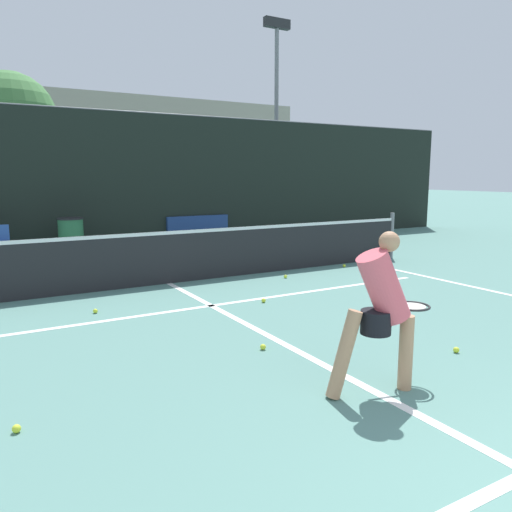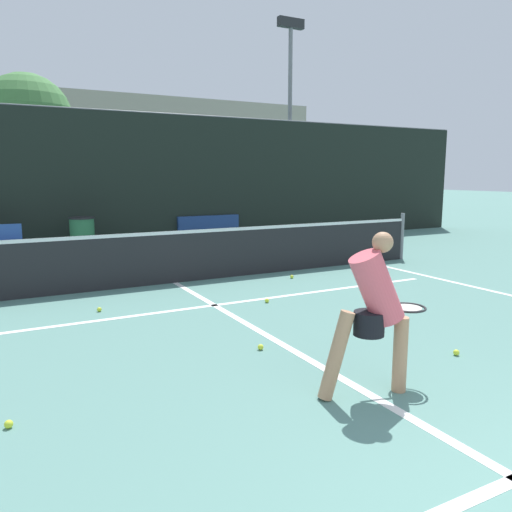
# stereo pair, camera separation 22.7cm
# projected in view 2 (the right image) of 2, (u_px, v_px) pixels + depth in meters

# --- Properties ---
(court_service_line) EXTENTS (8.25, 0.10, 0.01)m
(court_service_line) POSITION_uv_depth(u_px,v_px,m) (214.00, 305.00, 7.50)
(court_service_line) COLOR white
(court_service_line) RESTS_ON ground
(court_center_mark) EXTENTS (0.10, 6.72, 0.01)m
(court_center_mark) POSITION_uv_depth(u_px,v_px,m) (265.00, 334.00, 6.14)
(court_center_mark) COLOR white
(court_center_mark) RESTS_ON ground
(court_sideline_right) EXTENTS (0.10, 7.72, 0.01)m
(court_sideline_right) POSITION_uv_depth(u_px,v_px,m) (503.00, 294.00, 8.24)
(court_sideline_right) COLOR white
(court_sideline_right) RESTS_ON ground
(net) EXTENTS (11.09, 0.09, 1.07)m
(net) POSITION_uv_depth(u_px,v_px,m) (174.00, 255.00, 8.99)
(net) COLOR slate
(net) RESTS_ON ground
(fence_back) EXTENTS (24.00, 0.06, 3.56)m
(fence_back) POSITION_uv_depth(u_px,v_px,m) (114.00, 181.00, 12.82)
(fence_back) COLOR black
(fence_back) RESTS_ON ground
(player_practicing) EXTENTS (1.22, 0.49, 1.47)m
(player_practicing) POSITION_uv_depth(u_px,v_px,m) (374.00, 308.00, 4.35)
(player_practicing) COLOR tan
(player_practicing) RESTS_ON ground
(tennis_ball_scattered_3) EXTENTS (0.07, 0.07, 0.07)m
(tennis_ball_scattered_3) POSITION_uv_depth(u_px,v_px,m) (267.00, 301.00, 7.66)
(tennis_ball_scattered_3) COLOR #D1E033
(tennis_ball_scattered_3) RESTS_ON ground
(tennis_ball_scattered_4) EXTENTS (0.07, 0.07, 0.07)m
(tennis_ball_scattered_4) POSITION_uv_depth(u_px,v_px,m) (9.00, 424.00, 3.86)
(tennis_ball_scattered_4) COLOR #D1E033
(tennis_ball_scattered_4) RESTS_ON ground
(tennis_ball_scattered_5) EXTENTS (0.07, 0.07, 0.07)m
(tennis_ball_scattered_5) POSITION_uv_depth(u_px,v_px,m) (292.00, 277.00, 9.45)
(tennis_ball_scattered_5) COLOR #D1E033
(tennis_ball_scattered_5) RESTS_ON ground
(tennis_ball_scattered_7) EXTENTS (0.07, 0.07, 0.07)m
(tennis_ball_scattered_7) POSITION_uv_depth(u_px,v_px,m) (261.00, 347.00, 5.59)
(tennis_ball_scattered_7) COLOR #D1E033
(tennis_ball_scattered_7) RESTS_ON ground
(tennis_ball_scattered_8) EXTENTS (0.07, 0.07, 0.07)m
(tennis_ball_scattered_8) POSITION_uv_depth(u_px,v_px,m) (99.00, 309.00, 7.15)
(tennis_ball_scattered_8) COLOR #D1E033
(tennis_ball_scattered_8) RESTS_ON ground
(tennis_ball_scattered_9) EXTENTS (0.07, 0.07, 0.07)m
(tennis_ball_scattered_9) POSITION_uv_depth(u_px,v_px,m) (456.00, 353.00, 5.42)
(tennis_ball_scattered_9) COLOR #D1E033
(tennis_ball_scattered_9) RESTS_ON ground
(tennis_ball_scattered_10) EXTENTS (0.07, 0.07, 0.07)m
(tennis_ball_scattered_10) POSITION_uv_depth(u_px,v_px,m) (352.00, 266.00, 10.52)
(tennis_ball_scattered_10) COLOR #D1E033
(tennis_ball_scattered_10) RESTS_ON ground
(trash_bin) EXTENTS (0.59, 0.59, 0.95)m
(trash_bin) POSITION_uv_depth(u_px,v_px,m) (82.00, 237.00, 11.88)
(trash_bin) COLOR #28603D
(trash_bin) RESTS_ON ground
(parked_car) EXTENTS (1.84, 4.59, 1.34)m
(parked_car) POSITION_uv_depth(u_px,v_px,m) (183.00, 218.00, 16.05)
(parked_car) COLOR navy
(parked_car) RESTS_ON ground
(floodlight_mast) EXTENTS (1.10, 0.24, 7.85)m
(floodlight_mast) POSITION_uv_depth(u_px,v_px,m) (290.00, 94.00, 19.45)
(floodlight_mast) COLOR slate
(floodlight_mast) RESTS_ON ground
(tree_west) EXTENTS (3.13, 3.13, 5.51)m
(tree_west) POSITION_uv_depth(u_px,v_px,m) (27.00, 119.00, 17.80)
(tree_west) COLOR brown
(tree_west) RESTS_ON ground
(building_far) EXTENTS (36.00, 2.40, 6.86)m
(building_far) POSITION_uv_depth(u_px,v_px,m) (40.00, 149.00, 29.46)
(building_far) COLOR gray
(building_far) RESTS_ON ground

